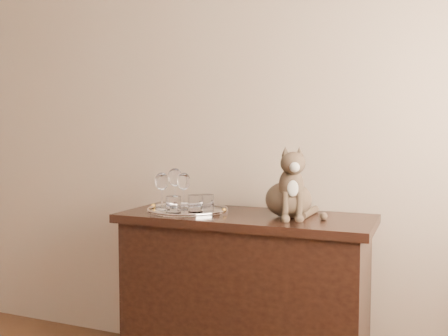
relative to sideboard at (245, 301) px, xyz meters
The scene contains 10 objects.
wall_back 1.15m from the sideboard, 152.68° to the left, with size 4.00×0.10×2.70m, color #C0A490.
sideboard is the anchor object (origin of this frame).
tray 0.52m from the sideboard, behind, with size 0.40×0.40×0.01m, color silver.
wine_glass_a 0.67m from the sideboard, behind, with size 0.08×0.08×0.20m, color white, non-canonical shape.
wine_glass_c 0.68m from the sideboard, behind, with size 0.07×0.07×0.18m, color white, non-canonical shape.
wine_glass_d 0.62m from the sideboard, behind, with size 0.07×0.07×0.18m, color white, non-canonical shape.
tumbler_a 0.53m from the sideboard, 163.15° to the right, with size 0.07×0.07×0.08m, color silver.
tumbler_b 0.58m from the sideboard, 156.02° to the right, with size 0.07×0.07×0.08m, color white.
tumbler_c 0.51m from the sideboard, behind, with size 0.07×0.07×0.08m, color silver.
cat 0.63m from the sideboard, ahead, with size 0.33×0.31×0.33m, color #4B3B2D, non-canonical shape.
Camera 1 is at (1.40, -0.28, 1.24)m, focal length 40.00 mm.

